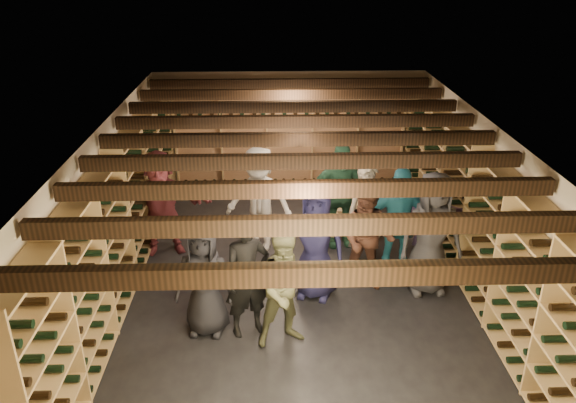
# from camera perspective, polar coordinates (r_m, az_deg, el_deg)

# --- Properties ---
(ground) EXTENTS (8.00, 8.00, 0.00)m
(ground) POSITION_cam_1_polar(r_m,az_deg,el_deg) (8.69, 1.00, -7.99)
(ground) COLOR black
(ground) RESTS_ON ground
(walls) EXTENTS (5.52, 8.02, 2.40)m
(walls) POSITION_cam_1_polar(r_m,az_deg,el_deg) (8.11, 1.06, -0.80)
(walls) COLOR beige
(walls) RESTS_ON ground
(ceiling) EXTENTS (5.50, 8.00, 0.01)m
(ceiling) POSITION_cam_1_polar(r_m,az_deg,el_deg) (7.68, 1.13, 7.34)
(ceiling) COLOR beige
(ceiling) RESTS_ON walls
(ceiling_joists) EXTENTS (5.40, 7.12, 0.18)m
(ceiling_joists) POSITION_cam_1_polar(r_m,az_deg,el_deg) (7.72, 1.12, 6.34)
(ceiling_joists) COLOR black
(ceiling_joists) RESTS_ON ground
(wine_rack_left) EXTENTS (0.32, 7.50, 2.15)m
(wine_rack_left) POSITION_cam_1_polar(r_m,az_deg,el_deg) (8.45, -16.65, -1.77)
(wine_rack_left) COLOR tan
(wine_rack_left) RESTS_ON ground
(wine_rack_right) EXTENTS (0.32, 7.50, 2.15)m
(wine_rack_right) POSITION_cam_1_polar(r_m,az_deg,el_deg) (8.67, 18.28, -1.29)
(wine_rack_right) COLOR tan
(wine_rack_right) RESTS_ON ground
(wine_rack_back) EXTENTS (4.70, 0.30, 2.15)m
(wine_rack_back) POSITION_cam_1_polar(r_m,az_deg,el_deg) (11.73, 0.16, 6.57)
(wine_rack_back) COLOR tan
(wine_rack_back) RESTS_ON ground
(crate_stack_left) EXTENTS (0.53, 0.38, 0.51)m
(crate_stack_left) POSITION_cam_1_polar(r_m,az_deg,el_deg) (9.73, 3.65, -2.57)
(crate_stack_left) COLOR #A37B56
(crate_stack_left) RESTS_ON ground
(crate_stack_right) EXTENTS (0.53, 0.37, 0.68)m
(crate_stack_right) POSITION_cam_1_polar(r_m,az_deg,el_deg) (9.77, 7.58, -2.05)
(crate_stack_right) COLOR #A37B56
(crate_stack_right) RESTS_ON ground
(crate_loose) EXTENTS (0.53, 0.38, 0.17)m
(crate_loose) POSITION_cam_1_polar(r_m,az_deg,el_deg) (10.70, 5.23, -1.02)
(crate_loose) COLOR #A37B56
(crate_loose) RESTS_ON ground
(person_0) EXTENTS (0.82, 0.59, 1.57)m
(person_0) POSITION_cam_1_polar(r_m,az_deg,el_deg) (7.30, -8.48, -7.85)
(person_0) COLOR black
(person_0) RESTS_ON ground
(person_1) EXTENTS (0.71, 0.60, 1.66)m
(person_1) POSITION_cam_1_polar(r_m,az_deg,el_deg) (7.21, -4.15, -7.68)
(person_1) COLOR black
(person_1) RESTS_ON ground
(person_2) EXTENTS (0.91, 0.80, 1.60)m
(person_2) POSITION_cam_1_polar(r_m,az_deg,el_deg) (7.02, -0.09, -8.83)
(person_2) COLOR brown
(person_2) RESTS_ON ground
(person_4) EXTENTS (1.06, 0.44, 1.80)m
(person_4) POSITION_cam_1_polar(r_m,az_deg,el_deg) (8.50, 11.00, -2.29)
(person_4) COLOR #1E6176
(person_4) RESTS_ON ground
(person_5) EXTENTS (1.69, 0.74, 1.77)m
(person_5) POSITION_cam_1_polar(r_m,az_deg,el_deg) (9.32, -12.77, -0.14)
(person_5) COLOR brown
(person_5) RESTS_ON ground
(person_6) EXTENTS (0.97, 0.77, 1.72)m
(person_6) POSITION_cam_1_polar(r_m,az_deg,el_deg) (7.94, 2.82, -4.16)
(person_6) COLOR #1D1D45
(person_6) RESTS_ON ground
(person_7) EXTENTS (0.66, 0.46, 1.72)m
(person_7) POSITION_cam_1_polar(r_m,az_deg,el_deg) (8.78, 7.98, -1.47)
(person_7) COLOR gray
(person_7) RESTS_ON ground
(person_8) EXTENTS (0.94, 0.82, 1.62)m
(person_8) POSITION_cam_1_polar(r_m,az_deg,el_deg) (8.21, 8.10, -3.78)
(person_8) COLOR #43261C
(person_8) RESTS_ON ground
(person_9) EXTENTS (1.29, 0.97, 1.78)m
(person_9) POSITION_cam_1_polar(r_m,az_deg,el_deg) (9.20, -2.93, 0.18)
(person_9) COLOR #B9B3AA
(person_9) RESTS_ON ground
(person_10) EXTENTS (1.13, 0.63, 1.81)m
(person_10) POSITION_cam_1_polar(r_m,az_deg,el_deg) (9.36, 5.21, 0.67)
(person_10) COLOR #244F39
(person_10) RESTS_ON ground
(person_11) EXTENTS (1.57, 0.73, 1.63)m
(person_11) POSITION_cam_1_polar(r_m,az_deg,el_deg) (8.84, 14.29, -2.15)
(person_11) COLOR slate
(person_11) RESTS_ON ground
(person_12) EXTENTS (0.94, 0.65, 1.85)m
(person_12) POSITION_cam_1_polar(r_m,az_deg,el_deg) (8.27, 14.33, -3.19)
(person_12) COLOR #313135
(person_12) RESTS_ON ground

